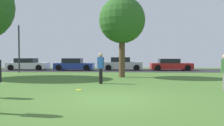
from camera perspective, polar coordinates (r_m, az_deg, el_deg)
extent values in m
plane|color=#47702D|center=(7.72, -0.91, -9.74)|extent=(44.00, 44.00, 0.00)
cube|color=#28282B|center=(23.60, 1.68, -1.94)|extent=(44.00, 6.40, 0.01)
cylinder|color=brown|center=(15.70, 2.70, 1.49)|extent=(0.44, 0.44, 2.92)
sphere|color=#2D6023|center=(15.93, 2.71, 11.49)|extent=(3.42, 3.42, 3.42)
cylinder|color=black|center=(12.11, -2.90, -3.48)|extent=(0.14, 0.14, 0.86)
cylinder|color=black|center=(11.96, -3.24, -3.54)|extent=(0.14, 0.14, 0.86)
cube|color=#23519E|center=(11.99, -3.07, 0.07)|extent=(0.38, 0.32, 0.64)
sphere|color=tan|center=(11.98, -3.08, 2.17)|extent=(0.23, 0.23, 0.23)
cylinder|color=slate|center=(10.89, 28.04, -4.40)|extent=(0.14, 0.14, 0.81)
cylinder|color=yellow|center=(9.80, -8.91, -7.21)|extent=(0.27, 0.27, 0.03)
cube|color=white|center=(25.81, -21.64, -0.66)|extent=(4.50, 1.77, 0.69)
cube|color=black|center=(25.88, -22.11, 0.65)|extent=(2.16, 1.56, 0.50)
cylinder|color=black|center=(26.02, -17.67, -0.98)|extent=(0.64, 0.22, 0.64)
cylinder|color=black|center=(24.38, -19.13, -1.17)|extent=(0.64, 0.22, 0.64)
cylinder|color=black|center=(27.29, -23.88, -0.92)|extent=(0.64, 0.22, 0.64)
cylinder|color=black|center=(25.73, -25.65, -1.10)|extent=(0.64, 0.22, 0.64)
cube|color=#233893|center=(23.93, -10.08, -0.78)|extent=(4.30, 1.84, 0.65)
cube|color=black|center=(23.96, -10.58, 0.63)|extent=(2.06, 1.62, 0.53)
cylinder|color=black|center=(24.55, -6.17, -1.07)|extent=(0.64, 0.22, 0.64)
cylinder|color=black|center=(22.74, -6.90, -1.30)|extent=(0.64, 0.22, 0.64)
cylinder|color=black|center=(25.20, -12.94, -1.03)|extent=(0.64, 0.22, 0.64)
cylinder|color=black|center=(23.44, -14.16, -1.25)|extent=(0.64, 0.22, 0.64)
cube|color=#B7B7BC|center=(23.79, 2.83, -0.63)|extent=(4.35, 1.73, 0.77)
cube|color=black|center=(23.77, 2.31, 0.93)|extent=(2.09, 1.53, 0.52)
cylinder|color=black|center=(24.71, 6.37, -1.05)|extent=(0.64, 0.22, 0.64)
cylinder|color=black|center=(22.98, 6.63, -1.26)|extent=(0.64, 0.22, 0.64)
cylinder|color=black|center=(24.71, -0.70, -1.04)|extent=(0.64, 0.22, 0.64)
cylinder|color=black|center=(22.98, -0.97, -1.25)|extent=(0.64, 0.22, 0.64)
cube|color=#B21E1E|center=(24.22, 15.58, -0.79)|extent=(4.48, 1.73, 0.65)
cube|color=black|center=(24.16, 15.08, 0.55)|extent=(2.15, 1.52, 0.48)
cylinder|color=black|center=(25.45, 18.60, -1.05)|extent=(0.64, 0.22, 0.64)
cylinder|color=black|center=(23.80, 19.72, -1.25)|extent=(0.64, 0.22, 0.64)
cylinder|color=black|center=(24.79, 11.60, -1.06)|extent=(0.64, 0.22, 0.64)
cylinder|color=black|center=(23.09, 12.25, -1.28)|extent=(0.64, 0.22, 0.64)
cylinder|color=#2D2D33|center=(22.10, -23.78, 3.48)|extent=(0.14, 0.14, 4.50)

